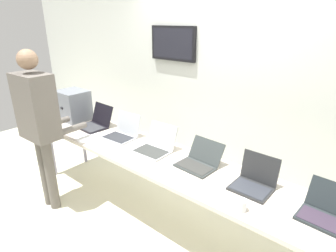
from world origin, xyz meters
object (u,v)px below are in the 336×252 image
(person, at_px, (39,118))
(laptop_station_1, at_px, (123,132))
(laptop_station_2, at_px, (156,145))
(laptop_station_5, at_px, (326,211))
(equipment_box, at_px, (73,105))
(laptop_station_0, at_px, (96,122))
(laptop_station_3, at_px, (199,161))
(laptop_station_4, at_px, (254,181))
(workbench, at_px, (155,158))
(coffee_mug, at_px, (241,205))

(person, bearing_deg, laptop_station_1, 55.01)
(laptop_station_2, bearing_deg, laptop_station_5, -0.65)
(equipment_box, distance_m, laptop_station_0, 0.48)
(laptop_station_5, bearing_deg, laptop_station_3, 177.67)
(laptop_station_1, height_order, laptop_station_2, same)
(laptop_station_4, xyz_separation_m, laptop_station_5, (0.53, -0.03, -0.01))
(equipment_box, bearing_deg, workbench, -2.67)
(equipment_box, relative_size, laptop_station_1, 1.10)
(equipment_box, height_order, laptop_station_0, equipment_box)
(equipment_box, bearing_deg, laptop_station_5, -0.37)
(person, bearing_deg, laptop_station_3, 24.79)
(laptop_station_0, distance_m, laptop_station_4, 2.12)
(coffee_mug, bearing_deg, workbench, 166.80)
(laptop_station_0, bearing_deg, laptop_station_1, 0.12)
(equipment_box, bearing_deg, person, -55.62)
(laptop_station_3, distance_m, person, 1.73)
(laptop_station_2, xyz_separation_m, laptop_station_3, (0.53, 0.03, -0.01))
(equipment_box, relative_size, coffee_mug, 4.63)
(person, bearing_deg, laptop_station_5, 14.39)
(workbench, xyz_separation_m, person, (-1.08, -0.62, 0.36))
(workbench, height_order, equipment_box, equipment_box)
(laptop_station_3, bearing_deg, laptop_station_2, -177.22)
(laptop_station_0, distance_m, coffee_mug, 2.20)
(equipment_box, relative_size, laptop_station_2, 1.12)
(laptop_station_1, distance_m, laptop_station_3, 1.06)
(workbench, xyz_separation_m, laptop_station_0, (-1.10, 0.08, 0.11))
(laptop_station_3, distance_m, laptop_station_4, 0.54)
(laptop_station_4, bearing_deg, laptop_station_3, 178.76)
(laptop_station_4, bearing_deg, person, -161.38)
(laptop_station_1, bearing_deg, laptop_station_5, -0.85)
(workbench, bearing_deg, laptop_station_2, 127.75)
(workbench, bearing_deg, laptop_station_3, 11.53)
(equipment_box, distance_m, laptop_station_4, 2.58)
(workbench, relative_size, equipment_box, 9.07)
(laptop_station_5, distance_m, person, 2.73)
(laptop_station_2, bearing_deg, laptop_station_3, 2.78)
(laptop_station_2, height_order, laptop_station_4, same)
(laptop_station_4, distance_m, laptop_station_5, 0.53)
(laptop_station_4, height_order, person, person)
(workbench, xyz_separation_m, laptop_station_5, (1.54, 0.05, 0.10))
(laptop_station_5, height_order, coffee_mug, laptop_station_5)
(laptop_station_2, distance_m, laptop_station_3, 0.53)
(laptop_station_0, distance_m, laptop_station_5, 2.65)
(laptop_station_0, bearing_deg, equipment_box, -178.68)
(laptop_station_2, xyz_separation_m, laptop_station_4, (1.07, 0.01, 0.00))
(equipment_box, height_order, laptop_station_5, equipment_box)
(laptop_station_0, xyz_separation_m, laptop_station_3, (1.57, 0.01, -0.01))
(laptop_station_3, xyz_separation_m, laptop_station_4, (0.54, -0.01, 0.01))
(laptop_station_3, xyz_separation_m, coffee_mug, (0.60, -0.35, -0.01))
(equipment_box, bearing_deg, coffee_mug, -7.01)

